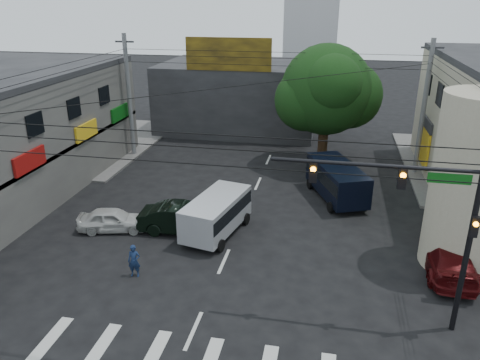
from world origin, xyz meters
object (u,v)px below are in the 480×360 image
(traffic_officer, at_px, (134,261))
(navy_van, at_px, (337,182))
(utility_pole_far_left, at_px, (129,97))
(silver_minivan, at_px, (216,216))
(traffic_gantry, at_px, (423,209))
(white_compact, at_px, (113,220))
(street_tree, at_px, (326,90))
(maroon_sedan, at_px, (448,257))
(utility_pole_far_right, at_px, (424,109))
(dark_sedan, at_px, (184,219))

(traffic_officer, bearing_deg, navy_van, 42.93)
(utility_pole_far_left, bearing_deg, silver_minivan, -50.07)
(traffic_gantry, distance_m, white_compact, 15.73)
(traffic_gantry, height_order, navy_van, traffic_gantry)
(navy_van, bearing_deg, street_tree, -12.71)
(utility_pole_far_left, bearing_deg, maroon_sedan, -31.98)
(utility_pole_far_right, bearing_deg, navy_van, -134.70)
(traffic_gantry, relative_size, navy_van, 1.24)
(traffic_gantry, bearing_deg, street_tree, 101.99)
(utility_pole_far_left, xyz_separation_m, navy_van, (15.59, -5.47, -3.51))
(street_tree, distance_m, dark_sedan, 14.97)
(street_tree, xyz_separation_m, navy_van, (1.09, -6.47, -4.39))
(traffic_officer, bearing_deg, utility_pole_far_right, 41.11)
(dark_sedan, xyz_separation_m, silver_minivan, (1.74, 0.16, 0.25))
(dark_sedan, bearing_deg, silver_minivan, -88.45)
(traffic_gantry, distance_m, dark_sedan, 12.58)
(maroon_sedan, bearing_deg, dark_sedan, -3.51)
(maroon_sedan, bearing_deg, street_tree, -63.73)
(traffic_gantry, bearing_deg, utility_pole_far_right, 81.06)
(traffic_gantry, xyz_separation_m, white_compact, (-14.32, 4.94, -4.21))
(utility_pole_far_right, height_order, white_compact, utility_pole_far_right)
(dark_sedan, xyz_separation_m, white_compact, (-3.76, -0.55, -0.15))
(traffic_gantry, height_order, maroon_sedan, traffic_gantry)
(maroon_sedan, bearing_deg, utility_pole_far_right, -89.26)
(traffic_gantry, xyz_separation_m, utility_pole_far_left, (-18.32, 17.00, -0.23))
(utility_pole_far_left, relative_size, utility_pole_far_right, 1.00)
(street_tree, distance_m, silver_minivan, 14.05)
(utility_pole_far_right, height_order, silver_minivan, utility_pole_far_right)
(utility_pole_far_left, relative_size, white_compact, 2.37)
(dark_sedan, bearing_deg, traffic_gantry, -121.18)
(white_compact, bearing_deg, maroon_sedan, -106.16)
(street_tree, bearing_deg, utility_pole_far_right, -8.75)
(white_compact, height_order, navy_van, navy_van)
(dark_sedan, relative_size, white_compact, 1.23)
(traffic_gantry, height_order, utility_pole_far_left, utility_pole_far_left)
(utility_pole_far_left, height_order, utility_pole_far_right, same)
(white_compact, bearing_deg, utility_pole_far_left, 4.95)
(utility_pole_far_right, bearing_deg, traffic_officer, -131.48)
(utility_pole_far_left, height_order, traffic_officer, utility_pole_far_left)
(dark_sedan, bearing_deg, traffic_officer, 165.27)
(traffic_gantry, height_order, silver_minivan, traffic_gantry)
(dark_sedan, bearing_deg, navy_van, -56.06)
(street_tree, height_order, traffic_gantry, street_tree)
(white_compact, height_order, traffic_officer, traffic_officer)
(street_tree, relative_size, silver_minivan, 1.73)
(silver_minivan, distance_m, traffic_officer, 5.30)
(traffic_gantry, bearing_deg, navy_van, 103.36)
(silver_minivan, bearing_deg, utility_pole_far_right, -33.15)
(traffic_gantry, bearing_deg, traffic_officer, 174.77)
(dark_sedan, relative_size, maroon_sedan, 0.93)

